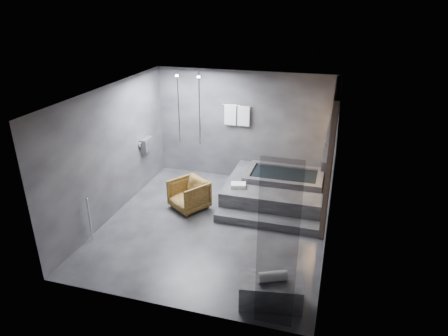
% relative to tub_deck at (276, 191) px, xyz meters
% --- Properties ---
extents(room, '(5.00, 5.04, 2.82)m').
position_rel_tub_deck_xyz_m(room, '(-0.65, -1.21, 1.48)').
color(room, '#28282B').
rests_on(room, ground).
extents(tub_deck, '(2.20, 2.00, 0.50)m').
position_rel_tub_deck_xyz_m(tub_deck, '(0.00, 0.00, 0.00)').
color(tub_deck, '#2D2D2F').
rests_on(tub_deck, ground).
extents(tub_step, '(2.20, 0.36, 0.18)m').
position_rel_tub_deck_xyz_m(tub_step, '(0.00, -1.18, -0.16)').
color(tub_step, '#2D2D2F').
rests_on(tub_step, ground).
extents(concrete_bench, '(1.03, 0.68, 0.43)m').
position_rel_tub_deck_xyz_m(concrete_bench, '(0.49, -3.43, -0.03)').
color(concrete_bench, '#353537').
rests_on(concrete_bench, ground).
extents(driftwood_chair, '(1.02, 1.02, 0.68)m').
position_rel_tub_deck_xyz_m(driftwood_chair, '(-1.81, -0.92, 0.09)').
color(driftwood_chair, '#473011').
rests_on(driftwood_chair, ground).
extents(rolled_towel, '(0.47, 0.33, 0.16)m').
position_rel_tub_deck_xyz_m(rolled_towel, '(0.50, -3.43, 0.26)').
color(rolled_towel, silver).
rests_on(rolled_towel, concrete_bench).
extents(deck_towel, '(0.37, 0.30, 0.09)m').
position_rel_tub_deck_xyz_m(deck_towel, '(-0.76, -0.55, 0.29)').
color(deck_towel, white).
rests_on(deck_towel, tub_deck).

